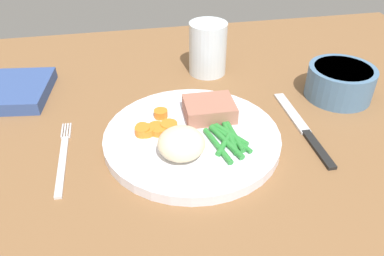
# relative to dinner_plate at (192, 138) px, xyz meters

# --- Properties ---
(dining_table) EXTENTS (1.20, 0.90, 0.02)m
(dining_table) POSITION_rel_dinner_plate_xyz_m (0.02, 0.02, -0.02)
(dining_table) COLOR brown
(dining_table) RESTS_ON ground
(dinner_plate) EXTENTS (0.26, 0.26, 0.02)m
(dinner_plate) POSITION_rel_dinner_plate_xyz_m (0.00, 0.00, 0.00)
(dinner_plate) COLOR white
(dinner_plate) RESTS_ON dining_table
(meat_portion) EXTENTS (0.08, 0.07, 0.03)m
(meat_portion) POSITION_rel_dinner_plate_xyz_m (0.04, 0.04, 0.02)
(meat_portion) COLOR #A86B56
(meat_portion) RESTS_ON dinner_plate
(mashed_potatoes) EXTENTS (0.07, 0.06, 0.04)m
(mashed_potatoes) POSITION_rel_dinner_plate_xyz_m (-0.02, -0.05, 0.03)
(mashed_potatoes) COLOR beige
(mashed_potatoes) RESTS_ON dinner_plate
(carrot_slices) EXTENTS (0.06, 0.07, 0.01)m
(carrot_slices) POSITION_rel_dinner_plate_xyz_m (-0.05, 0.02, 0.01)
(carrot_slices) COLOR orange
(carrot_slices) RESTS_ON dinner_plate
(green_beans) EXTENTS (0.06, 0.11, 0.01)m
(green_beans) POSITION_rel_dinner_plate_xyz_m (0.05, -0.03, 0.01)
(green_beans) COLOR #2D8C38
(green_beans) RESTS_ON dinner_plate
(fork) EXTENTS (0.01, 0.17, 0.00)m
(fork) POSITION_rel_dinner_plate_xyz_m (-0.19, -0.00, -0.01)
(fork) COLOR silver
(fork) RESTS_ON dining_table
(knife) EXTENTS (0.02, 0.20, 0.01)m
(knife) POSITION_rel_dinner_plate_xyz_m (0.18, -0.00, -0.01)
(knife) COLOR black
(knife) RESTS_ON dining_table
(water_glass) EXTENTS (0.07, 0.07, 0.10)m
(water_glass) POSITION_rel_dinner_plate_xyz_m (0.07, 0.22, 0.03)
(water_glass) COLOR silver
(water_glass) RESTS_ON dining_table
(salad_bowl) EXTENTS (0.12, 0.12, 0.06)m
(salad_bowl) POSITION_rel_dinner_plate_xyz_m (0.28, 0.08, 0.02)
(salad_bowl) COLOR #4C7299
(salad_bowl) RESTS_ON dining_table
(napkin) EXTENTS (0.13, 0.15, 0.02)m
(napkin) POSITION_rel_dinner_plate_xyz_m (-0.28, 0.19, 0.00)
(napkin) COLOR #334C8C
(napkin) RESTS_ON dining_table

